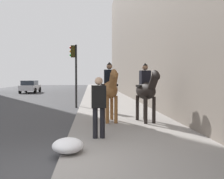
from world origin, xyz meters
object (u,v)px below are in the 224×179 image
Objects in this scene: car_near_lane at (30,86)px; traffic_light_near_curb at (75,66)px; mounted_horse_near at (110,89)px; pedestrian_greeting at (99,103)px; mounted_horse_far at (146,90)px.

car_near_lane is 1.15× the size of traffic_light_near_curb.
car_near_lane is at bearing 20.50° from traffic_light_near_curb.
mounted_horse_near reaches higher than pedestrian_greeting.
traffic_light_near_curb is at bearing 6.18° from pedestrian_greeting.
traffic_light_near_curb is (6.03, 1.68, 1.13)m from mounted_horse_near.
pedestrian_greeting is 9.05m from traffic_light_near_curb.
traffic_light_near_curb is at bearing -158.75° from car_near_lane.
traffic_light_near_curb reaches higher than mounted_horse_far.
car_near_lane is 17.59m from traffic_light_near_curb.
traffic_light_near_curb is (8.86, 1.18, 1.42)m from pedestrian_greeting.
car_near_lane is at bearing -168.00° from mounted_horse_far.
mounted_horse_near is 1.02× the size of mounted_horse_far.
car_near_lane is (22.57, 9.18, -0.58)m from mounted_horse_far.
pedestrian_greeting reaches higher than car_near_lane.
mounted_horse_near is 1.37m from mounted_horse_far.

